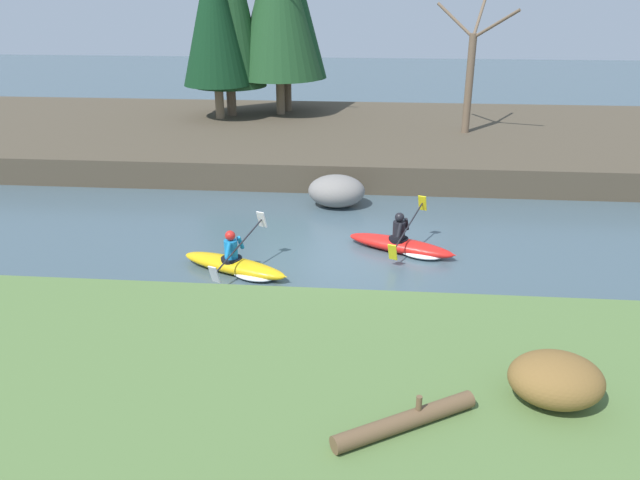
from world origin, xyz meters
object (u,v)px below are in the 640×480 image
object	(u,v)px
boulder_midstream	(337,191)
driftwood_log	(406,421)
kayaker_lead	(405,245)
kayaker_middle	(238,265)

from	to	relation	value
boulder_midstream	driftwood_log	bearing A→B (deg)	-81.55
driftwood_log	kayaker_lead	bearing A→B (deg)	56.20
kayaker_middle	kayaker_lead	bearing A→B (deg)	44.46
kayaker_lead	kayaker_middle	size ratio (longest dim) A/B	1.00
kayaker_middle	driftwood_log	bearing A→B (deg)	-36.50
boulder_midstream	driftwood_log	size ratio (longest dim) A/B	0.86
kayaker_lead	kayaker_middle	xyz separation A→B (m)	(-3.80, -1.53, 0.00)
boulder_midstream	driftwood_log	world-z (taller)	driftwood_log
driftwood_log	boulder_midstream	bearing A→B (deg)	66.89
kayaker_lead	kayaker_middle	distance (m)	4.09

